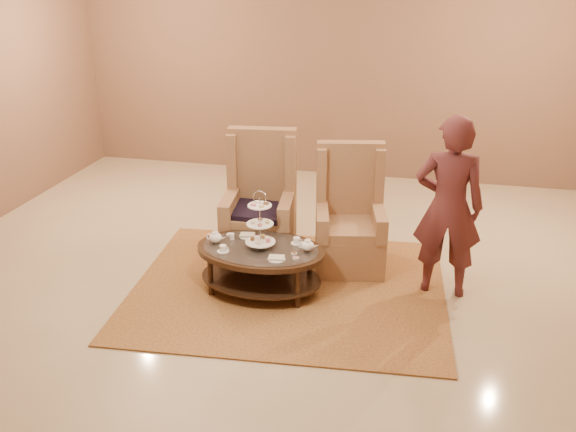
% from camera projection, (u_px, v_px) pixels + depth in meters
% --- Properties ---
extents(ground, '(8.00, 8.00, 0.00)m').
position_uv_depth(ground, '(273.00, 294.00, 6.53)').
color(ground, beige).
rests_on(ground, ground).
extents(ceiling, '(8.00, 8.00, 0.02)m').
position_uv_depth(ceiling, '(273.00, 294.00, 6.53)').
color(ceiling, beige).
rests_on(ceiling, ground).
extents(wall_back, '(8.00, 0.04, 3.50)m').
position_uv_depth(wall_back, '(339.00, 61.00, 9.48)').
color(wall_back, '#835E47').
rests_on(wall_back, ground).
extents(rug, '(3.37, 2.88, 0.02)m').
position_uv_depth(rug, '(289.00, 288.00, 6.63)').
color(rug, '#AD7E3D').
rests_on(rug, ground).
extents(tea_table, '(1.36, 0.98, 1.10)m').
position_uv_depth(tea_table, '(261.00, 256.00, 6.44)').
color(tea_table, black).
rests_on(tea_table, ground).
extents(armchair_left, '(0.86, 0.88, 1.43)m').
position_uv_depth(armchair_left, '(260.00, 214.00, 7.25)').
color(armchair_left, '#9C7049').
rests_on(armchair_left, ground).
extents(armchair_right, '(0.86, 0.88, 1.35)m').
position_uv_depth(armchair_right, '(349.00, 227.00, 7.00)').
color(armchair_right, '#9C7049').
rests_on(armchair_right, ground).
extents(person, '(0.68, 0.44, 1.85)m').
position_uv_depth(person, '(449.00, 207.00, 6.24)').
color(person, '#542425').
rests_on(person, ground).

